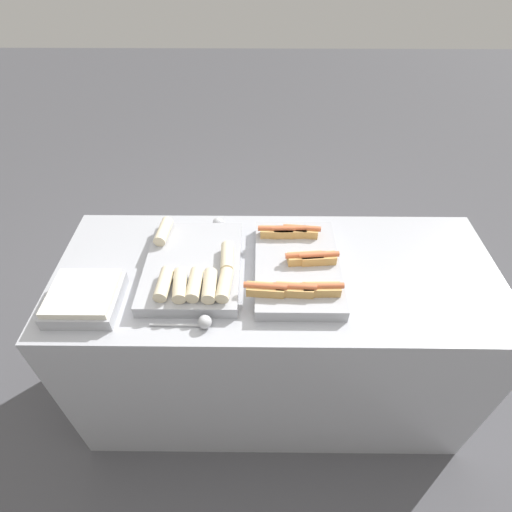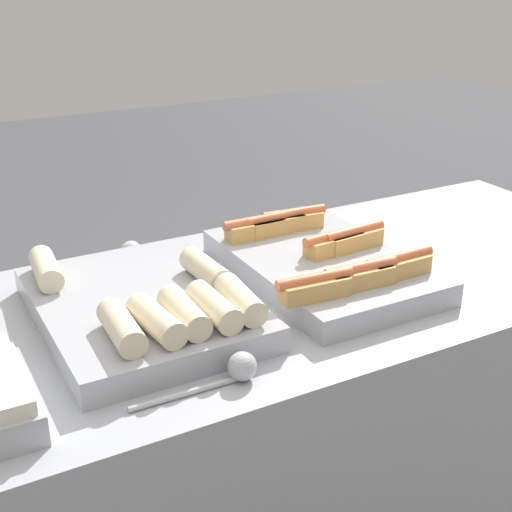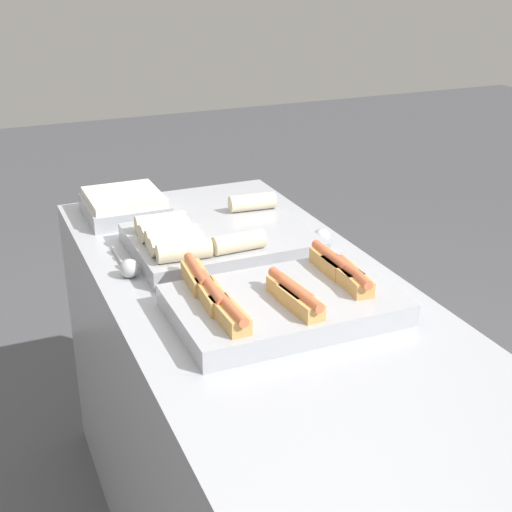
{
  "view_description": "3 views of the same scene",
  "coord_description": "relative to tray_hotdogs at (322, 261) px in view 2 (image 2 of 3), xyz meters",
  "views": [
    {
      "loc": [
        -0.07,
        -1.1,
        2.0
      ],
      "look_at": [
        -0.08,
        0.0,
        0.97
      ],
      "focal_mm": 28.0,
      "sensor_mm": 36.0,
      "label": 1
    },
    {
      "loc": [
        -0.7,
        -1.14,
        1.52
      ],
      "look_at": [
        -0.08,
        0.0,
        0.97
      ],
      "focal_mm": 50.0,
      "sensor_mm": 36.0,
      "label": 2
    },
    {
      "loc": [
        1.35,
        -0.61,
        1.64
      ],
      "look_at": [
        -0.08,
        0.0,
        0.97
      ],
      "focal_mm": 50.0,
      "sensor_mm": 36.0,
      "label": 3
    }
  ],
  "objects": [
    {
      "name": "tray_wraps",
      "position": [
        -0.4,
        -0.02,
        -0.0
      ],
      "size": [
        0.36,
        0.47,
        0.1
      ],
      "color": "#A8AAB2",
      "rests_on": "counter"
    },
    {
      "name": "tray_hotdogs",
      "position": [
        0.0,
        0.0,
        0.0
      ],
      "size": [
        0.36,
        0.5,
        0.1
      ],
      "color": "#A8AAB2",
      "rests_on": "counter"
    },
    {
      "name": "counter",
      "position": [
        -0.08,
        0.0,
        -0.48
      ],
      "size": [
        1.75,
        0.7,
        0.89
      ],
      "color": "#A8AAB2",
      "rests_on": "ground_plane"
    },
    {
      "name": "serving_spoon_far",
      "position": [
        -0.34,
        0.27,
        -0.01
      ],
      "size": [
        0.22,
        0.05,
        0.05
      ],
      "color": "#B2B5BA",
      "rests_on": "counter"
    },
    {
      "name": "serving_spoon_near",
      "position": [
        -0.34,
        -0.27,
        -0.01
      ],
      "size": [
        0.22,
        0.05,
        0.05
      ],
      "color": "#B2B5BA",
      "rests_on": "counter"
    }
  ]
}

